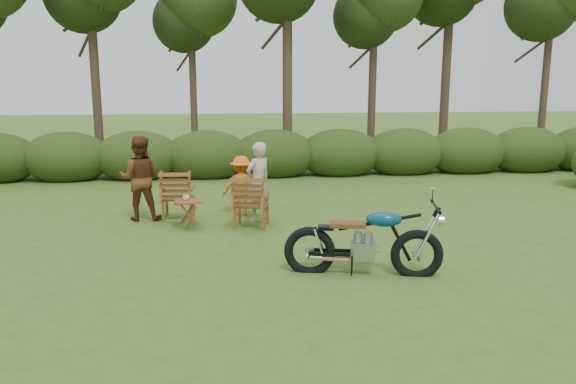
{
  "coord_description": "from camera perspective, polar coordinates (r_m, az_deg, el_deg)",
  "views": [
    {
      "loc": [
        -1.54,
        -7.6,
        2.86
      ],
      "look_at": [
        -0.41,
        2.04,
        0.9
      ],
      "focal_mm": 35.0,
      "sensor_mm": 36.0,
      "label": 1
    }
  ],
  "objects": [
    {
      "name": "tree_line",
      "position": [
        17.48,
        0.04,
        14.54
      ],
      "size": [
        22.52,
        11.62,
        8.14
      ],
      "color": "#3A2B1F",
      "rests_on": "ground"
    },
    {
      "name": "ground",
      "position": [
        8.26,
        4.54,
        -8.87
      ],
      "size": [
        80.0,
        80.0,
        0.0
      ],
      "primitive_type": "plane",
      "color": "#31521B",
      "rests_on": "ground"
    },
    {
      "name": "adult_a",
      "position": [
        11.58,
        -3.0,
        -2.89
      ],
      "size": [
        0.7,
        0.66,
        1.62
      ],
      "primitive_type": "imported",
      "rotation": [
        0.0,
        0.0,
        3.78
      ],
      "color": "#BCAC9B",
      "rests_on": "ground"
    },
    {
      "name": "lawn_chair_left",
      "position": [
        11.94,
        -11.01,
        -2.65
      ],
      "size": [
        0.76,
        0.76,
        1.03
      ],
      "primitive_type": null,
      "rotation": [
        0.0,
        0.0,
        3.07
      ],
      "color": "#5D3417",
      "rests_on": "ground"
    },
    {
      "name": "lawn_chair_right",
      "position": [
        11.09,
        -3.72,
        -3.55
      ],
      "size": [
        0.86,
        0.86,
        1.05
      ],
      "primitive_type": null,
      "rotation": [
        0.0,
        0.0,
        2.92
      ],
      "color": "brown",
      "rests_on": "ground"
    },
    {
      "name": "motorcycle",
      "position": [
        8.56,
        7.54,
        -8.2
      ],
      "size": [
        2.35,
        1.31,
        1.27
      ],
      "primitive_type": null,
      "rotation": [
        0.0,
        0.0,
        -0.22
      ],
      "color": "#0B6A96",
      "rests_on": "ground"
    },
    {
      "name": "child",
      "position": [
        12.09,
        -4.69,
        -2.3
      ],
      "size": [
        0.82,
        0.47,
        1.27
      ],
      "primitive_type": "imported",
      "rotation": [
        0.0,
        0.0,
        3.14
      ],
      "color": "orange",
      "rests_on": "ground"
    },
    {
      "name": "adult_b",
      "position": [
        12.03,
        -14.61,
        -2.71
      ],
      "size": [
        0.87,
        0.69,
        1.73
      ],
      "primitive_type": "imported",
      "rotation": [
        0.0,
        0.0,
        3.11
      ],
      "color": "#532D17",
      "rests_on": "ground"
    },
    {
      "name": "side_table",
      "position": [
        11.04,
        -10.04,
        -2.27
      ],
      "size": [
        0.62,
        0.55,
        0.56
      ],
      "primitive_type": null,
      "rotation": [
        0.0,
        0.0,
        0.19
      ],
      "color": "#5B2B16",
      "rests_on": "ground"
    },
    {
      "name": "cup",
      "position": [
        11.0,
        -10.31,
        -0.58
      ],
      "size": [
        0.14,
        0.14,
        0.1
      ],
      "primitive_type": "imported",
      "rotation": [
        0.0,
        0.0,
        -0.11
      ],
      "color": "beige",
      "rests_on": "side_table"
    }
  ]
}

